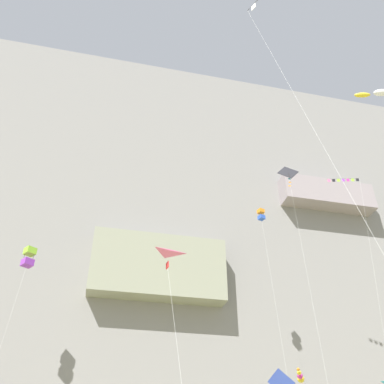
{
  "coord_description": "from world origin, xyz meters",
  "views": [
    {
      "loc": [
        -6.97,
        -4.64,
        2.11
      ],
      "look_at": [
        -1.84,
        18.27,
        18.25
      ],
      "focal_mm": 40.46,
      "sensor_mm": 36.0,
      "label": 1
    }
  ],
  "objects_px": {
    "kite_windsock_far_right": "(300,376)",
    "kite_diamond_upper_mid": "(289,178)",
    "kite_banner_near_cliff": "(349,202)",
    "kite_diamond_mid_left": "(281,384)",
    "kite_box_high_center": "(261,216)",
    "kite_delta_front_field": "(165,269)",
    "kite_box_mid_center": "(29,257)"
  },
  "relations": [
    {
      "from": "kite_windsock_far_right",
      "to": "kite_delta_front_field",
      "type": "distance_m",
      "value": 26.48
    },
    {
      "from": "kite_box_mid_center",
      "to": "kite_delta_front_field",
      "type": "bearing_deg",
      "value": -60.82
    },
    {
      "from": "kite_banner_near_cliff",
      "to": "kite_diamond_upper_mid",
      "type": "height_order",
      "value": "kite_banner_near_cliff"
    },
    {
      "from": "kite_diamond_upper_mid",
      "to": "kite_box_high_center",
      "type": "height_order",
      "value": "kite_diamond_upper_mid"
    },
    {
      "from": "kite_windsock_far_right",
      "to": "kite_diamond_mid_left",
      "type": "xyz_separation_m",
      "value": [
        -5.25,
        -7.15,
        -2.23
      ]
    },
    {
      "from": "kite_diamond_upper_mid",
      "to": "kite_delta_front_field",
      "type": "height_order",
      "value": "kite_diamond_upper_mid"
    },
    {
      "from": "kite_diamond_upper_mid",
      "to": "kite_delta_front_field",
      "type": "relative_size",
      "value": 2.34
    },
    {
      "from": "kite_banner_near_cliff",
      "to": "kite_delta_front_field",
      "type": "height_order",
      "value": "kite_banner_near_cliff"
    },
    {
      "from": "kite_diamond_upper_mid",
      "to": "kite_diamond_mid_left",
      "type": "bearing_deg",
      "value": 131.79
    },
    {
      "from": "kite_diamond_upper_mid",
      "to": "kite_diamond_mid_left",
      "type": "distance_m",
      "value": 20.37
    },
    {
      "from": "kite_diamond_upper_mid",
      "to": "kite_windsock_far_right",
      "type": "bearing_deg",
      "value": 73.19
    },
    {
      "from": "kite_windsock_far_right",
      "to": "kite_box_mid_center",
      "type": "bearing_deg",
      "value": 178.39
    },
    {
      "from": "kite_box_high_center",
      "to": "kite_diamond_mid_left",
      "type": "bearing_deg",
      "value": -111.48
    },
    {
      "from": "kite_windsock_far_right",
      "to": "kite_box_mid_center",
      "type": "distance_m",
      "value": 30.98
    },
    {
      "from": "kite_windsock_far_right",
      "to": "kite_box_high_center",
      "type": "bearing_deg",
      "value": -154.67
    },
    {
      "from": "kite_windsock_far_right",
      "to": "kite_delta_front_field",
      "type": "height_order",
      "value": "kite_delta_front_field"
    },
    {
      "from": "kite_box_high_center",
      "to": "kite_banner_near_cliff",
      "type": "bearing_deg",
      "value": -18.96
    },
    {
      "from": "kite_windsock_far_right",
      "to": "kite_diamond_mid_left",
      "type": "height_order",
      "value": "kite_windsock_far_right"
    },
    {
      "from": "kite_windsock_far_right",
      "to": "kite_diamond_upper_mid",
      "type": "height_order",
      "value": "kite_diamond_upper_mid"
    },
    {
      "from": "kite_box_mid_center",
      "to": "kite_diamond_mid_left",
      "type": "distance_m",
      "value": 28.25
    },
    {
      "from": "kite_windsock_far_right",
      "to": "kite_diamond_upper_mid",
      "type": "distance_m",
      "value": 20.54
    },
    {
      "from": "kite_delta_front_field",
      "to": "kite_box_mid_center",
      "type": "height_order",
      "value": "kite_box_mid_center"
    },
    {
      "from": "kite_banner_near_cliff",
      "to": "kite_windsock_far_right",
      "type": "xyz_separation_m",
      "value": [
        -7.16,
        4.91,
        -19.31
      ]
    },
    {
      "from": "kite_banner_near_cliff",
      "to": "kite_diamond_upper_mid",
      "type": "relative_size",
      "value": 1.1
    },
    {
      "from": "kite_diamond_upper_mid",
      "to": "kite_diamond_mid_left",
      "type": "relative_size",
      "value": 2.92
    },
    {
      "from": "kite_box_high_center",
      "to": "kite_delta_front_field",
      "type": "xyz_separation_m",
      "value": [
        -14.51,
        -18.39,
        -16.67
      ]
    },
    {
      "from": "kite_box_high_center",
      "to": "kite_diamond_upper_mid",
      "type": "bearing_deg",
      "value": -89.59
    },
    {
      "from": "kite_diamond_upper_mid",
      "to": "kite_box_mid_center",
      "type": "height_order",
      "value": "kite_diamond_upper_mid"
    },
    {
      "from": "kite_banner_near_cliff",
      "to": "kite_diamond_mid_left",
      "type": "xyz_separation_m",
      "value": [
        -12.41,
        -2.24,
        -21.54
      ]
    },
    {
      "from": "kite_windsock_far_right",
      "to": "kite_diamond_mid_left",
      "type": "relative_size",
      "value": 1.13
    },
    {
      "from": "kite_windsock_far_right",
      "to": "kite_diamond_upper_mid",
      "type": "xyz_separation_m",
      "value": [
        -2.94,
        -9.73,
        17.84
      ]
    },
    {
      "from": "kite_banner_near_cliff",
      "to": "kite_diamond_mid_left",
      "type": "height_order",
      "value": "kite_banner_near_cliff"
    }
  ]
}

